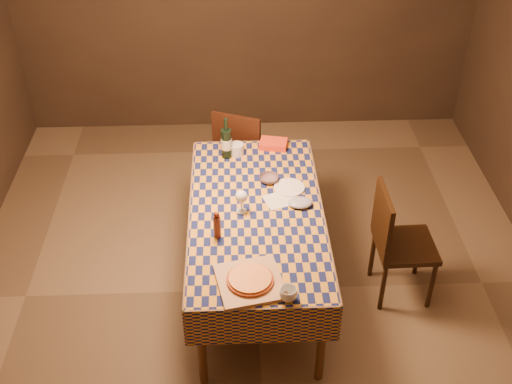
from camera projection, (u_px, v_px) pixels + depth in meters
room at (256, 141)px, 4.12m from camera, size 5.00×5.10×2.70m
dining_table at (256, 220)px, 4.52m from camera, size 0.94×1.84×0.77m
cutting_board at (250, 282)px, 3.90m from camera, size 0.46×0.46×0.02m
pizza at (250, 279)px, 3.88m from camera, size 0.38×0.38×0.03m
pepper_mill at (217, 225)px, 4.20m from camera, size 0.06×0.06×0.20m
bowl at (269, 179)px, 4.74m from camera, size 0.18×0.18×0.04m
wine_glass at (241, 197)px, 4.40m from camera, size 0.09×0.09×0.17m
wine_bottle at (226, 143)px, 4.95m from camera, size 0.11×0.11×0.34m
deli_tub at (237, 149)px, 5.02m from camera, size 0.14×0.14×0.09m
takeout_container at (273, 144)px, 5.12m from camera, size 0.24×0.19×0.05m
white_plate at (289, 188)px, 4.68m from camera, size 0.25×0.25×0.01m
tumbler at (288, 294)px, 3.77m from camera, size 0.14×0.14×0.09m
flour_patch at (281, 199)px, 4.58m from camera, size 0.28×0.25×0.00m
flour_bag at (300, 203)px, 4.51m from camera, size 0.21×0.19×0.05m
chair_far at (241, 151)px, 5.54m from camera, size 0.55×0.55×0.93m
chair_right at (395, 239)px, 4.61m from camera, size 0.44×0.43×0.93m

